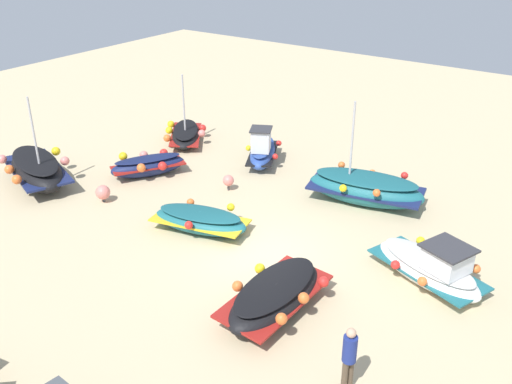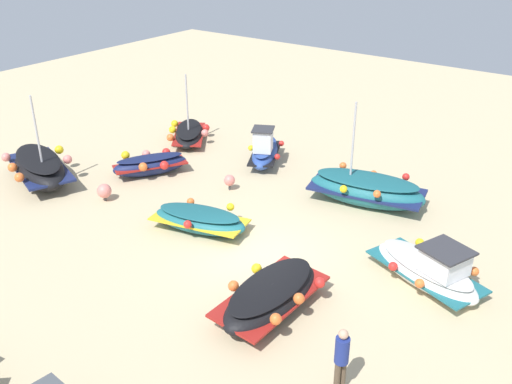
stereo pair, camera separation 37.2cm
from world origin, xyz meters
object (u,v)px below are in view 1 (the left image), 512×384
object	(u,v)px
fishing_boat_1	(36,169)
mooring_buoy_1	(228,181)
fishing_boat_3	(200,220)
fishing_boat_6	(365,188)
fishing_boat_2	(262,151)
fishing_boat_0	(186,134)
mooring_buoy_0	(103,192)
fishing_boat_8	(275,295)
person_walking	(349,355)
fishing_boat_7	(431,267)
fishing_boat_5	(148,165)

from	to	relation	value
fishing_boat_1	mooring_buoy_1	size ratio (longest dim) A/B	7.06
fishing_boat_3	fishing_boat_6	bearing A→B (deg)	40.62
fishing_boat_2	fishing_boat_6	bearing A→B (deg)	53.24
fishing_boat_0	fishing_boat_3	world-z (taller)	fishing_boat_0
fishing_boat_6	mooring_buoy_0	world-z (taller)	fishing_boat_6
fishing_boat_6	fishing_boat_3	bearing A→B (deg)	-136.53
fishing_boat_2	fishing_boat_6	xyz separation A→B (m)	(-5.19, 0.89, 0.02)
fishing_boat_8	person_walking	bearing A→B (deg)	64.01
mooring_buoy_1	mooring_buoy_0	bearing A→B (deg)	47.47
fishing_boat_3	mooring_buoy_1	world-z (taller)	fishing_boat_3
fishing_boat_8	mooring_buoy_1	distance (m)	7.58
fishing_boat_1	mooring_buoy_0	bearing A→B (deg)	-153.46
mooring_buoy_1	fishing_boat_7	bearing A→B (deg)	170.33
fishing_boat_0	fishing_boat_7	distance (m)	14.01
fishing_boat_5	mooring_buoy_0	world-z (taller)	fishing_boat_5
fishing_boat_3	mooring_buoy_0	bearing A→B (deg)	172.71
fishing_boat_6	fishing_boat_7	size ratio (longest dim) A/B	1.17
fishing_boat_2	fishing_boat_5	size ratio (longest dim) A/B	1.00
mooring_buoy_1	fishing_boat_5	bearing A→B (deg)	12.01
fishing_boat_0	mooring_buoy_0	xyz separation A→B (m)	(-1.64, 6.46, 0.03)
fishing_boat_3	fishing_boat_6	world-z (taller)	fishing_boat_6
fishing_boat_0	fishing_boat_2	xyz separation A→B (m)	(-4.39, 0.06, 0.19)
fishing_boat_8	fishing_boat_3	bearing A→B (deg)	-114.77
fishing_boat_2	fishing_boat_5	distance (m)	4.83
fishing_boat_0	fishing_boat_2	bearing A→B (deg)	-128.14
fishing_boat_0	fishing_boat_1	xyz separation A→B (m)	(1.78, 6.80, 0.22)
mooring_buoy_1	fishing_boat_3	bearing A→B (deg)	110.30
fishing_boat_0	person_walking	size ratio (longest dim) A/B	1.97
person_walking	mooring_buoy_0	xyz separation A→B (m)	(11.62, -3.19, -0.59)
fishing_boat_6	mooring_buoy_1	xyz separation A→B (m)	(4.76, 2.05, -0.18)
fishing_boat_1	person_walking	size ratio (longest dim) A/B	2.57
fishing_boat_1	fishing_boat_7	distance (m)	15.25
fishing_boat_1	mooring_buoy_0	distance (m)	3.44
fishing_boat_1	fishing_boat_6	xyz separation A→B (m)	(-11.35, -5.85, -0.01)
fishing_boat_7	person_walking	world-z (taller)	person_walking
fishing_boat_0	fishing_boat_5	world-z (taller)	fishing_boat_0
fishing_boat_1	fishing_boat_5	xyz separation A→B (m)	(-3.06, -3.05, -0.15)
fishing_boat_6	person_walking	world-z (taller)	fishing_boat_6
fishing_boat_5	fishing_boat_6	size ratio (longest dim) A/B	0.70
fishing_boat_5	mooring_buoy_1	size ratio (longest dim) A/B	5.02
fishing_boat_8	fishing_boat_2	bearing A→B (deg)	-142.35
fishing_boat_2	person_walking	size ratio (longest dim) A/B	1.83
fishing_boat_3	mooring_buoy_0	xyz separation A→B (m)	(4.28, 0.46, 0.02)
fishing_boat_3	fishing_boat_5	world-z (taller)	fishing_boat_5
fishing_boat_2	fishing_boat_1	bearing A→B (deg)	-69.39
fishing_boat_6	fishing_boat_8	xyz separation A→B (m)	(-0.79, 7.21, -0.11)
fishing_boat_0	mooring_buoy_0	bearing A→B (deg)	156.85
fishing_boat_0	fishing_boat_8	world-z (taller)	fishing_boat_0
fishing_boat_7	mooring_buoy_0	distance (m)	11.82
fishing_boat_3	fishing_boat_1	bearing A→B (deg)	172.55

